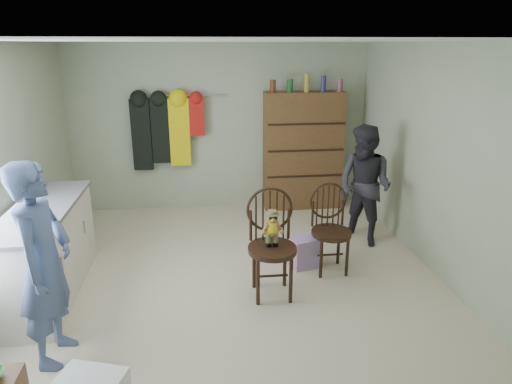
{
  "coord_description": "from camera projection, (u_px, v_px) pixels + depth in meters",
  "views": [
    {
      "loc": [
        -0.34,
        -4.45,
        2.47
      ],
      "look_at": [
        0.25,
        0.2,
        0.95
      ],
      "focal_mm": 32.0,
      "sensor_mm": 36.0,
      "label": 1
    }
  ],
  "objects": [
    {
      "name": "ground_plane",
      "position": [
        236.0,
        281.0,
        5.0
      ],
      "size": [
        5.0,
        5.0,
        0.0
      ],
      "primitive_type": "plane",
      "color": "beige",
      "rests_on": "ground"
    },
    {
      "name": "room_walls",
      "position": [
        230.0,
        129.0,
        5.01
      ],
      "size": [
        5.0,
        5.0,
        5.0
      ],
      "color": "#B2BC9D",
      "rests_on": "ground"
    },
    {
      "name": "counter",
      "position": [
        43.0,
        251.0,
        4.62
      ],
      "size": [
        0.64,
        1.86,
        0.94
      ],
      "color": "silver",
      "rests_on": "ground"
    },
    {
      "name": "chair_front",
      "position": [
        271.0,
        237.0,
        4.58
      ],
      "size": [
        0.5,
        0.5,
        1.11
      ],
      "rotation": [
        0.0,
        0.0,
        -0.01
      ],
      "color": "black",
      "rests_on": "ground"
    },
    {
      "name": "chair_far",
      "position": [
        330.0,
        225.0,
        5.12
      ],
      "size": [
        0.45,
        0.45,
        1.0
      ],
      "rotation": [
        0.0,
        0.0,
        0.01
      ],
      "color": "black",
      "rests_on": "ground"
    },
    {
      "name": "striped_bag",
      "position": [
        305.0,
        252.0,
        5.29
      ],
      "size": [
        0.39,
        0.33,
        0.35
      ],
      "primitive_type": "cube",
      "rotation": [
        0.0,
        0.0,
        0.25
      ],
      "color": "pink",
      "rests_on": "ground"
    },
    {
      "name": "person_left",
      "position": [
        44.0,
        265.0,
        3.55
      ],
      "size": [
        0.46,
        0.65,
        1.67
      ],
      "primitive_type": "imported",
      "rotation": [
        0.0,
        0.0,
        1.47
      ],
      "color": "#4E608F",
      "rests_on": "ground"
    },
    {
      "name": "person_right",
      "position": [
        364.0,
        186.0,
        5.75
      ],
      "size": [
        0.9,
        0.95,
        1.54
      ],
      "primitive_type": "imported",
      "rotation": [
        0.0,
        0.0,
        -0.96
      ],
      "color": "#2D2B33",
      "rests_on": "ground"
    },
    {
      "name": "dresser",
      "position": [
        303.0,
        150.0,
        7.04
      ],
      "size": [
        1.2,
        0.39,
        2.06
      ],
      "color": "brown",
      "rests_on": "ground"
    },
    {
      "name": "coat_rack",
      "position": [
        165.0,
        131.0,
        6.76
      ],
      "size": [
        1.42,
        0.12,
        1.09
      ],
      "color": "#99999E",
      "rests_on": "ground"
    }
  ]
}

